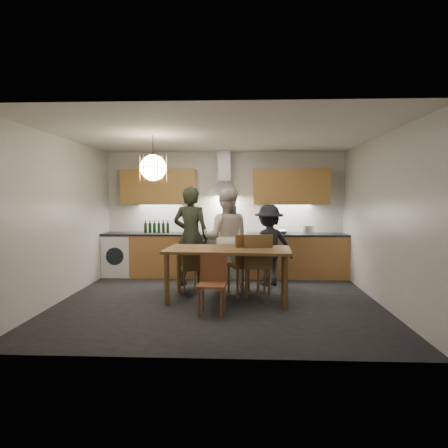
{
  "coord_description": "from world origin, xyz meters",
  "views": [
    {
      "loc": [
        0.37,
        -6.22,
        1.66
      ],
      "look_at": [
        0.07,
        0.4,
        1.2
      ],
      "focal_mm": 32.0,
      "sensor_mm": 36.0,
      "label": 1
    }
  ],
  "objects_px": {
    "chair_back_left": "(191,265)",
    "person_mid": "(226,238)",
    "mixing_bowl": "(281,232)",
    "person_right": "(269,245)",
    "wine_bottles": "(157,226)",
    "dining_table": "(228,254)",
    "stock_pot": "(308,230)",
    "person_left": "(191,236)",
    "chair_front": "(213,279)"
  },
  "relations": [
    {
      "from": "person_left",
      "to": "person_mid",
      "type": "relative_size",
      "value": 1.02
    },
    {
      "from": "stock_pot",
      "to": "wine_bottles",
      "type": "distance_m",
      "value": 3.12
    },
    {
      "from": "person_left",
      "to": "wine_bottles",
      "type": "xyz_separation_m",
      "value": [
        -0.84,
        0.91,
        0.11
      ]
    },
    {
      "from": "chair_front",
      "to": "person_mid",
      "type": "bearing_deg",
      "value": 90.76
    },
    {
      "from": "chair_front",
      "to": "stock_pot",
      "type": "height_order",
      "value": "stock_pot"
    },
    {
      "from": "chair_front",
      "to": "stock_pot",
      "type": "xyz_separation_m",
      "value": [
        1.75,
        2.53,
        0.49
      ]
    },
    {
      "from": "chair_front",
      "to": "stock_pot",
      "type": "relative_size",
      "value": 3.78
    },
    {
      "from": "dining_table",
      "to": "stock_pot",
      "type": "distance_m",
      "value": 2.4
    },
    {
      "from": "stock_pot",
      "to": "wine_bottles",
      "type": "xyz_separation_m",
      "value": [
        -3.11,
        0.09,
        0.05
      ]
    },
    {
      "from": "dining_table",
      "to": "wine_bottles",
      "type": "height_order",
      "value": "wine_bottles"
    },
    {
      "from": "person_left",
      "to": "mixing_bowl",
      "type": "bearing_deg",
      "value": -145.69
    },
    {
      "from": "stock_pot",
      "to": "person_right",
      "type": "bearing_deg",
      "value": -139.68
    },
    {
      "from": "person_mid",
      "to": "chair_back_left",
      "type": "bearing_deg",
      "value": 36.27
    },
    {
      "from": "person_right",
      "to": "wine_bottles",
      "type": "relative_size",
      "value": 2.83
    },
    {
      "from": "person_right",
      "to": "wine_bottles",
      "type": "bearing_deg",
      "value": -34.07
    },
    {
      "from": "dining_table",
      "to": "stock_pot",
      "type": "relative_size",
      "value": 8.96
    },
    {
      "from": "mixing_bowl",
      "to": "person_mid",
      "type": "bearing_deg",
      "value": -142.35
    },
    {
      "from": "dining_table",
      "to": "person_right",
      "type": "height_order",
      "value": "person_right"
    },
    {
      "from": "person_mid",
      "to": "mixing_bowl",
      "type": "xyz_separation_m",
      "value": [
        1.09,
        0.84,
        0.03
      ]
    },
    {
      "from": "chair_back_left",
      "to": "person_mid",
      "type": "xyz_separation_m",
      "value": [
        0.59,
        0.43,
        0.44
      ]
    },
    {
      "from": "stock_pot",
      "to": "wine_bottles",
      "type": "bearing_deg",
      "value": 178.38
    },
    {
      "from": "dining_table",
      "to": "chair_front",
      "type": "height_order",
      "value": "chair_front"
    },
    {
      "from": "stock_pot",
      "to": "chair_back_left",
      "type": "bearing_deg",
      "value": -150.12
    },
    {
      "from": "wine_bottles",
      "to": "person_right",
      "type": "bearing_deg",
      "value": -19.22
    },
    {
      "from": "dining_table",
      "to": "mixing_bowl",
      "type": "height_order",
      "value": "mixing_bowl"
    },
    {
      "from": "dining_table",
      "to": "wine_bottles",
      "type": "xyz_separation_m",
      "value": [
        -1.56,
        1.9,
        0.3
      ]
    },
    {
      "from": "person_left",
      "to": "stock_pot",
      "type": "height_order",
      "value": "person_left"
    },
    {
      "from": "person_left",
      "to": "mixing_bowl",
      "type": "relative_size",
      "value": 6.06
    },
    {
      "from": "dining_table",
      "to": "person_mid",
      "type": "distance_m",
      "value": 0.98
    },
    {
      "from": "person_mid",
      "to": "person_right",
      "type": "distance_m",
      "value": 0.82
    },
    {
      "from": "dining_table",
      "to": "person_mid",
      "type": "bearing_deg",
      "value": 98.24
    },
    {
      "from": "chair_front",
      "to": "person_left",
      "type": "distance_m",
      "value": 1.84
    },
    {
      "from": "person_left",
      "to": "stock_pot",
      "type": "distance_m",
      "value": 2.42
    },
    {
      "from": "chair_back_left",
      "to": "mixing_bowl",
      "type": "height_order",
      "value": "mixing_bowl"
    },
    {
      "from": "chair_front",
      "to": "person_mid",
      "type": "xyz_separation_m",
      "value": [
        0.12,
        1.68,
        0.41
      ]
    },
    {
      "from": "chair_front",
      "to": "wine_bottles",
      "type": "distance_m",
      "value": 3.0
    },
    {
      "from": "chair_back_left",
      "to": "chair_front",
      "type": "bearing_deg",
      "value": 85.8
    },
    {
      "from": "chair_front",
      "to": "mixing_bowl",
      "type": "relative_size",
      "value": 2.82
    },
    {
      "from": "dining_table",
      "to": "person_left",
      "type": "distance_m",
      "value": 1.24
    },
    {
      "from": "mixing_bowl",
      "to": "stock_pot",
      "type": "distance_m",
      "value": 0.54
    },
    {
      "from": "chair_back_left",
      "to": "person_mid",
      "type": "relative_size",
      "value": 0.44
    },
    {
      "from": "dining_table",
      "to": "person_left",
      "type": "xyz_separation_m",
      "value": [
        -0.72,
        0.99,
        0.19
      ]
    },
    {
      "from": "chair_back_left",
      "to": "person_right",
      "type": "distance_m",
      "value": 1.53
    },
    {
      "from": "mixing_bowl",
      "to": "wine_bottles",
      "type": "distance_m",
      "value": 2.58
    },
    {
      "from": "chair_front",
      "to": "wine_bottles",
      "type": "relative_size",
      "value": 1.61
    },
    {
      "from": "dining_table",
      "to": "chair_front",
      "type": "xyz_separation_m",
      "value": [
        -0.19,
        -0.72,
        -0.24
      ]
    },
    {
      "from": "person_mid",
      "to": "stock_pot",
      "type": "bearing_deg",
      "value": -151.83
    },
    {
      "from": "person_mid",
      "to": "wine_bottles",
      "type": "xyz_separation_m",
      "value": [
        -1.48,
        0.94,
        0.13
      ]
    },
    {
      "from": "chair_back_left",
      "to": "mixing_bowl",
      "type": "xyz_separation_m",
      "value": [
        1.68,
        1.26,
        0.48
      ]
    },
    {
      "from": "person_right",
      "to": "mixing_bowl",
      "type": "relative_size",
      "value": 4.95
    }
  ]
}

